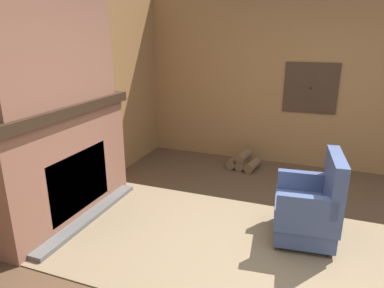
# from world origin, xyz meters

# --- Properties ---
(ground_plane) EXTENTS (14.00, 14.00, 0.00)m
(ground_plane) POSITION_xyz_m (0.00, 0.00, 0.00)
(ground_plane) COLOR #4C3523
(wood_panel_wall_left) EXTENTS (0.06, 5.89, 2.69)m
(wood_panel_wall_left) POSITION_xyz_m (-2.68, 0.00, 1.35)
(wood_panel_wall_left) COLOR olive
(wood_panel_wall_left) RESTS_ON ground
(wood_panel_wall_back) EXTENTS (5.89, 0.09, 2.69)m
(wood_panel_wall_back) POSITION_xyz_m (-0.00, 2.67, 1.34)
(wood_panel_wall_back) COLOR olive
(wood_panel_wall_back) RESTS_ON ground
(fireplace_hearth) EXTENTS (0.56, 1.97, 1.32)m
(fireplace_hearth) POSITION_xyz_m (-2.46, 0.00, 0.65)
(fireplace_hearth) COLOR brown
(fireplace_hearth) RESTS_ON ground
(chimney_breast) EXTENTS (0.31, 1.65, 1.35)m
(chimney_breast) POSITION_xyz_m (-2.47, 0.00, 1.99)
(chimney_breast) COLOR brown
(chimney_breast) RESTS_ON fireplace_hearth
(area_rug) EXTENTS (3.96, 1.94, 0.01)m
(area_rug) POSITION_xyz_m (-0.40, 0.05, 0.01)
(area_rug) COLOR #7A664C
(area_rug) RESTS_ON ground
(armchair) EXTENTS (0.66, 0.74, 0.93)m
(armchair) POSITION_xyz_m (0.13, 0.45, 0.35)
(armchair) COLOR #3D4C75
(armchair) RESTS_ON ground
(firewood_stack) EXTENTS (0.51, 0.46, 0.28)m
(firewood_stack) POSITION_xyz_m (-0.91, 2.19, 0.11)
(firewood_stack) COLOR brown
(firewood_stack) RESTS_ON ground
(storage_case) EXTENTS (0.14, 0.24, 0.15)m
(storage_case) POSITION_xyz_m (-2.50, 0.41, 1.39)
(storage_case) COLOR black
(storage_case) RESTS_ON fireplace_hearth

